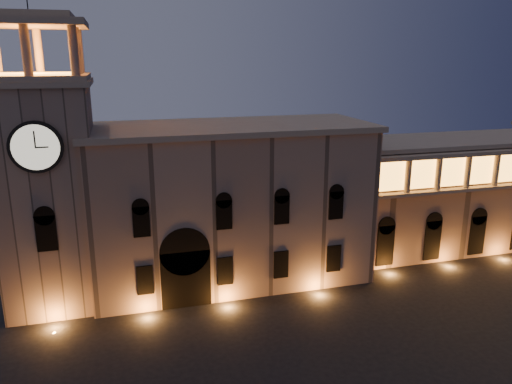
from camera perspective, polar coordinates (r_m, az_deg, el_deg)
government_building at (r=55.55m, az=-3.01°, el=-1.34°), size 30.80×12.80×17.60m
clock_tower at (r=52.89m, az=-22.69°, el=0.80°), size 9.80×9.80×32.40m
colonnade_wing at (r=72.74m, az=23.81°, el=0.19°), size 40.60×11.50×14.50m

